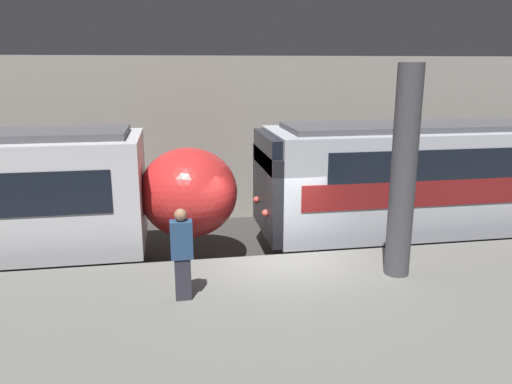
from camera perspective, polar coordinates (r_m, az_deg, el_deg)
The scene contains 5 objects.
ground_plane at distance 11.36m, azimuth 2.58°, elevation -11.70°, with size 120.00×120.00×0.00m, color #33302D.
platform at distance 8.90m, azimuth 6.35°, elevation -16.10°, with size 40.00×5.23×0.98m.
station_rear_barrier at distance 16.31m, azimuth -1.86°, elevation 6.03°, with size 50.00×0.15×5.27m.
support_pillar_near at distance 9.80m, azimuth 16.50°, elevation 2.07°, with size 0.48×0.48×4.06m.
person_waiting at distance 8.76m, azimuth -8.46°, elevation -6.82°, with size 0.38×0.24×1.65m.
Camera 1 is at (-2.23, -9.97, 4.98)m, focal length 35.00 mm.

